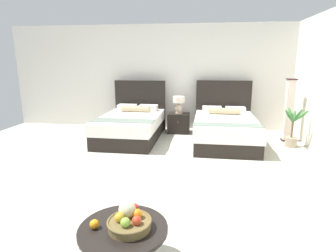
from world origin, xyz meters
TOP-DOWN VIEW (x-y plane):
  - ground_plane at (0.00, 0.00)m, footprint 9.39×10.32m
  - wall_back at (0.00, 3.36)m, footprint 9.39×0.12m
  - bed_near_window at (-1.08, 2.07)m, footprint 1.34×2.08m
  - bed_near_corner at (1.08, 2.08)m, footprint 1.38×2.18m
  - nightstand at (-0.03, 2.78)m, footprint 0.54×0.43m
  - table_lamp at (-0.03, 2.80)m, footprint 0.29×0.29m
  - coffee_table at (-0.05, -2.06)m, footprint 0.76×0.76m
  - fruit_bowl at (0.00, -2.06)m, footprint 0.38×0.38m
  - loose_apple at (-0.01, -1.79)m, footprint 0.07×0.07m
  - loose_orange at (-0.28, -2.10)m, footprint 0.08×0.08m
  - floor_lamp_corner at (2.51, 2.38)m, footprint 0.20×0.20m
  - potted_palm at (2.48, 1.92)m, footprint 0.51×0.49m

SIDE VIEW (x-z plane):
  - ground_plane at x=0.00m, z-range -0.02..0.00m
  - nightstand at x=-0.03m, z-range 0.00..0.50m
  - coffee_table at x=-0.05m, z-range 0.10..0.53m
  - bed_near_corner at x=1.08m, z-range -0.34..0.98m
  - potted_palm at x=2.48m, z-range -0.11..0.76m
  - bed_near_window at x=-1.08m, z-range -0.33..0.98m
  - loose_apple at x=-0.01m, z-range 0.43..0.50m
  - loose_orange at x=-0.28m, z-range 0.43..0.51m
  - fruit_bowl at x=0.00m, z-range 0.39..0.60m
  - floor_lamp_corner at x=2.51m, z-range 0.00..1.42m
  - table_lamp at x=-0.03m, z-range 0.56..0.99m
  - wall_back at x=0.00m, z-range 0.00..2.73m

